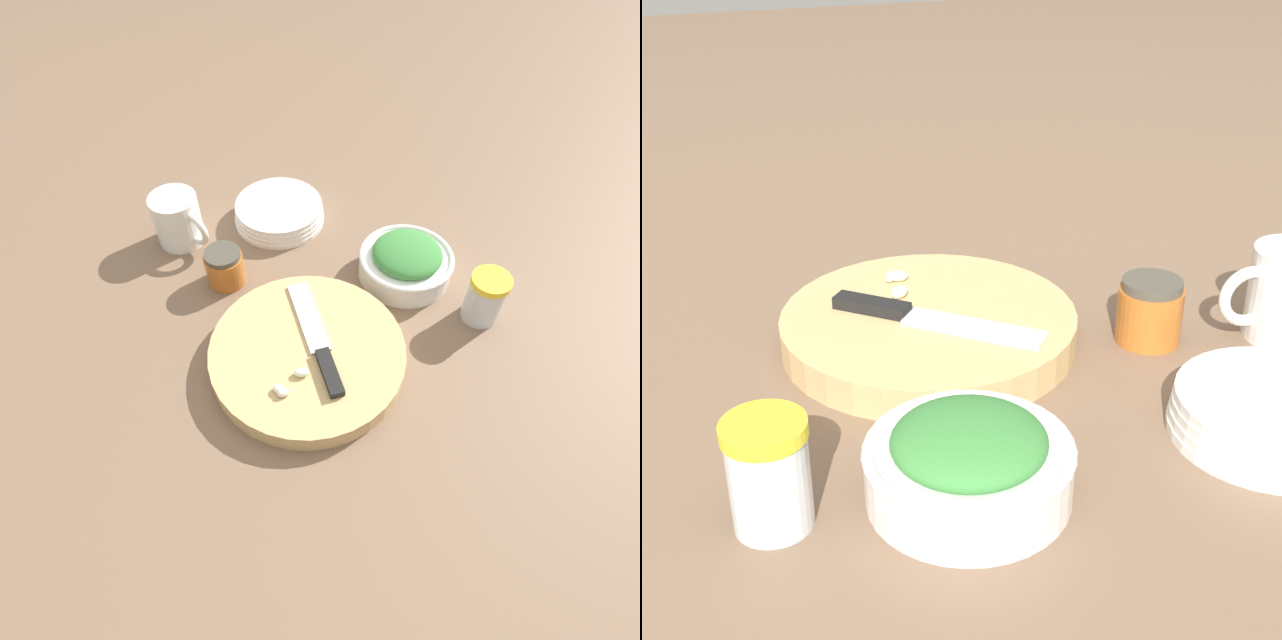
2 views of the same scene
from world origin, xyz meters
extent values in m
plane|color=brown|center=(0.00, 0.00, 0.00)|extent=(5.00, 5.00, 0.00)
cylinder|color=tan|center=(0.06, -0.11, 0.02)|extent=(0.31, 0.31, 0.04)
cube|color=black|center=(0.12, -0.14, 0.04)|extent=(0.08, 0.07, 0.01)
cube|color=silver|center=(0.03, -0.06, 0.04)|extent=(0.13, 0.12, 0.01)
ellipsoid|color=silver|center=(0.08, -0.20, 0.04)|extent=(0.02, 0.02, 0.01)
ellipsoid|color=white|center=(0.08, -0.16, 0.04)|extent=(0.03, 0.03, 0.01)
ellipsoid|color=white|center=(0.07, -0.20, 0.04)|extent=(0.02, 0.01, 0.01)
cylinder|color=silver|center=(0.11, 0.14, 0.02)|extent=(0.17, 0.17, 0.04)
torus|color=silver|center=(0.11, 0.14, 0.04)|extent=(0.17, 0.17, 0.01)
ellipsoid|color=#387A38|center=(0.11, 0.14, 0.05)|extent=(0.12, 0.12, 0.04)
cylinder|color=silver|center=(0.27, 0.12, 0.04)|extent=(0.06, 0.06, 0.08)
cylinder|color=yellow|center=(0.27, 0.12, 0.09)|extent=(0.06, 0.06, 0.01)
cylinder|color=silver|center=(-0.30, 0.00, 0.05)|extent=(0.09, 0.09, 0.10)
torus|color=silver|center=(-0.25, -0.01, 0.05)|extent=(0.07, 0.02, 0.07)
cylinder|color=silver|center=(-0.17, 0.15, 0.01)|extent=(0.18, 0.18, 0.01)
cylinder|color=silver|center=(-0.17, 0.15, 0.01)|extent=(0.18, 0.18, 0.01)
cylinder|color=silver|center=(-0.17, 0.15, 0.03)|extent=(0.17, 0.17, 0.01)
cylinder|color=silver|center=(-0.17, 0.15, 0.04)|extent=(0.17, 0.17, 0.01)
cylinder|color=#B26023|center=(-0.15, -0.04, 0.03)|extent=(0.07, 0.07, 0.06)
cylinder|color=#474238|center=(-0.15, -0.04, 0.06)|extent=(0.06, 0.06, 0.01)
camera|label=1|loc=(0.31, -0.48, 0.67)|focal=28.00mm
camera|label=2|loc=(0.31, 0.67, 0.45)|focal=50.00mm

